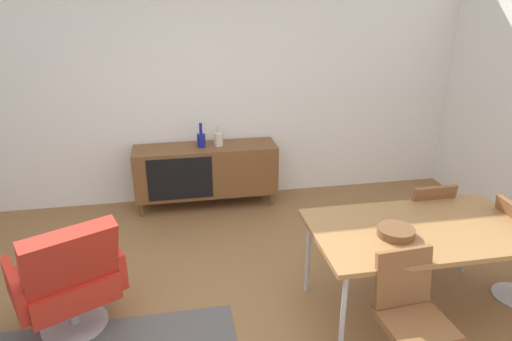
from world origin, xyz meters
The scene contains 9 objects.
wall_back centered at (0.00, 2.60, 1.40)m, with size 6.80×0.12×2.80m, color white.
sideboard centered at (0.10, 2.30, 0.44)m, with size 1.60×0.45×0.72m.
vase_cobalt centered at (0.26, 2.30, 0.80)m, with size 0.10×0.10×0.24m.
vase_sculptural_dark centered at (0.06, 2.30, 0.81)m, with size 0.09×0.09×0.27m.
dining_table centered at (1.50, 0.12, 0.70)m, with size 1.60×0.90×0.74m.
wooden_bowl_on_table centered at (1.26, 0.05, 0.77)m, with size 0.26×0.26×0.06m, color brown.
dining_chair_front_left centered at (1.14, -0.44, 0.47)m, with size 0.43×0.45×0.86m.
dining_chair_back_right centered at (1.85, 0.68, 0.47)m, with size 0.41×0.43×0.86m.
lounge_chair_red centered at (-1.02, 0.37, 0.47)m, with size 0.87×0.85×0.95m.
Camera 1 is at (-0.20, -2.45, 2.32)m, focal length 31.22 mm.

